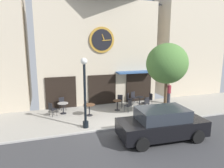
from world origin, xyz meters
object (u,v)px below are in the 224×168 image
at_px(cafe_chair_by_entrance, 146,102).
at_px(cafe_chair_facing_street, 134,96).
at_px(street_tree, 167,64).
at_px(cafe_chair_outer, 120,100).
at_px(pedestrian_maroon, 169,93).
at_px(cafe_chair_under_awning, 62,103).
at_px(parked_car_black, 162,124).
at_px(cafe_chair_facing_wall, 129,98).
at_px(cafe_table_center, 140,100).
at_px(cafe_chair_curbside, 129,105).
at_px(cafe_chair_right_end, 52,108).
at_px(cafe_table_center_left, 63,106).
at_px(cafe_chair_left_end, 150,98).
at_px(street_lamp, 85,93).
at_px(cafe_table_center_right, 89,107).
at_px(cafe_table_leftmost, 117,104).

height_order(cafe_chair_by_entrance, cafe_chair_facing_street, same).
height_order(street_tree, cafe_chair_outer, street_tree).
height_order(cafe_chair_outer, pedestrian_maroon, pedestrian_maroon).
bearing_deg(cafe_chair_under_awning, cafe_chair_outer, -8.77).
bearing_deg(parked_car_black, cafe_chair_by_entrance, 72.00).
xyz_separation_m(street_tree, cafe_chair_under_awning, (-6.18, 3.44, -2.89)).
relative_size(cafe_chair_outer, cafe_chair_facing_wall, 1.00).
bearing_deg(cafe_table_center, cafe_chair_facing_street, 97.11).
height_order(cafe_chair_facing_street, pedestrian_maroon, pedestrian_maroon).
xyz_separation_m(cafe_chair_under_awning, cafe_chair_facing_wall, (4.95, -0.38, 0.00)).
relative_size(cafe_chair_curbside, parked_car_black, 0.21).
relative_size(cafe_table_center, pedestrian_maroon, 0.43).
relative_size(cafe_chair_right_end, cafe_chair_under_awning, 1.00).
xyz_separation_m(street_tree, cafe_chair_outer, (-2.05, 2.80, -2.89)).
bearing_deg(cafe_table_center_left, parked_car_black, -51.03).
xyz_separation_m(cafe_chair_outer, parked_car_black, (0.14, -5.49, 0.23)).
bearing_deg(cafe_chair_left_end, cafe_chair_facing_wall, 161.02).
relative_size(cafe_chair_left_end, cafe_chair_facing_street, 1.00).
bearing_deg(cafe_chair_outer, cafe_chair_facing_wall, 17.31).
relative_size(cafe_table_center, cafe_chair_outer, 0.80).
height_order(cafe_chair_under_awning, pedestrian_maroon, pedestrian_maroon).
bearing_deg(cafe_chair_curbside, pedestrian_maroon, 13.49).
relative_size(cafe_chair_facing_wall, parked_car_black, 0.21).
relative_size(street_tree, cafe_chair_by_entrance, 5.20).
bearing_deg(pedestrian_maroon, cafe_chair_by_entrance, -163.13).
xyz_separation_m(street_lamp, cafe_table_center_right, (0.62, 1.85, -1.44)).
bearing_deg(cafe_chair_left_end, cafe_chair_curbside, -154.81).
bearing_deg(cafe_chair_curbside, cafe_chair_facing_wall, 66.99).
bearing_deg(street_tree, pedestrian_maroon, 52.11).
xyz_separation_m(cafe_chair_left_end, cafe_chair_curbside, (-2.17, -1.02, 0.00)).
bearing_deg(cafe_chair_right_end, cafe_chair_facing_street, 10.05).
bearing_deg(cafe_chair_by_entrance, cafe_table_center, 94.40).
height_order(street_tree, cafe_chair_curbside, street_tree).
height_order(cafe_chair_right_end, pedestrian_maroon, pedestrian_maroon).
bearing_deg(cafe_chair_outer, cafe_chair_under_awning, 171.23).
distance_m(street_lamp, cafe_chair_by_entrance, 5.30).
xyz_separation_m(cafe_table_center_right, cafe_chair_facing_street, (3.94, 1.75, -0.02)).
distance_m(cafe_table_center_left, pedestrian_maroon, 8.07).
xyz_separation_m(cafe_chair_by_entrance, cafe_chair_facing_street, (-0.18, 1.73, 0.00)).
height_order(street_lamp, cafe_chair_outer, street_lamp).
bearing_deg(cafe_table_leftmost, street_lamp, -139.80).
distance_m(cafe_table_center_left, cafe_table_center_right, 1.84).
bearing_deg(cafe_table_leftmost, cafe_chair_outer, 56.48).
bearing_deg(cafe_table_center, street_tree, -78.09).
distance_m(street_lamp, cafe_chair_under_awning, 4.01).
distance_m(street_tree, cafe_chair_curbside, 3.76).
bearing_deg(cafe_chair_outer, cafe_chair_by_entrance, -34.97).
relative_size(street_lamp, cafe_chair_right_end, 4.35).
height_order(cafe_table_center, parked_car_black, parked_car_black).
xyz_separation_m(cafe_table_center, cafe_chair_facing_wall, (-0.68, 0.50, 0.06)).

